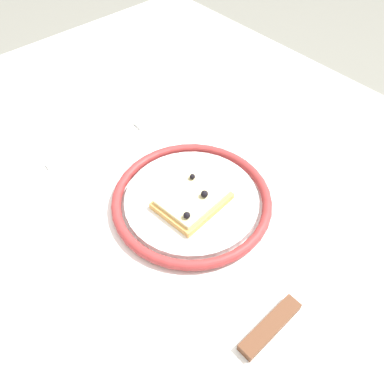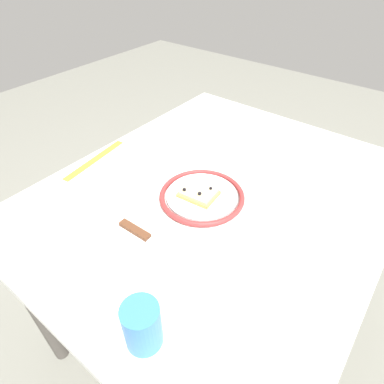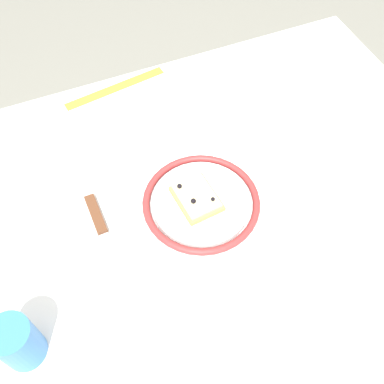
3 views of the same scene
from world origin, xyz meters
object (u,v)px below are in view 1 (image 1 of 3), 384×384
at_px(dining_table, 177,213).
at_px(knife, 288,308).
at_px(plate, 192,200).
at_px(pizza_slice_near, 192,200).
at_px(fork, 105,141).

bearing_deg(dining_table, knife, -8.71).
xyz_separation_m(plate, pizza_slice_near, (0.01, -0.01, 0.01)).
height_order(dining_table, knife, knife).
distance_m(pizza_slice_near, fork, 0.21).
height_order(dining_table, plate, plate).
relative_size(dining_table, knife, 4.35).
relative_size(dining_table, fork, 5.18).
xyz_separation_m(dining_table, plate, (0.06, -0.02, 0.10)).
bearing_deg(knife, fork, 179.60).
distance_m(knife, fork, 0.39).
bearing_deg(fork, knife, -0.40).
bearing_deg(pizza_slice_near, knife, -5.07).
distance_m(dining_table, pizza_slice_near, 0.13).
relative_size(pizza_slice_near, knife, 0.42).
distance_m(dining_table, fork, 0.17).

